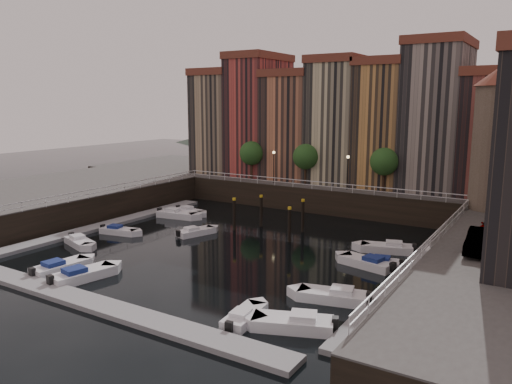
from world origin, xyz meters
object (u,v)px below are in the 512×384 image
Objects in this scene: boat_left_3 at (177,214)px; car_c at (494,243)px; corner_tower at (498,136)px; boat_left_2 at (119,231)px; car_a at (495,227)px; mooring_pilings at (271,217)px; car_b at (481,242)px; gangway at (450,227)px; boat_left_1 at (79,242)px.

car_c reaches higher than boat_left_3.
corner_tower reaches higher than boat_left_2.
mooring_pilings is at bearing -174.85° from car_a.
car_b is at bearing -134.53° from car_c.
gangway is 7.68m from car_a.
corner_tower is 3.10× the size of boat_left_1.
boat_left_2 is (-13.03, -8.76, -1.33)m from mooring_pilings.
gangway reaches higher than boat_left_1.
mooring_pilings reaches higher than boat_left_2.
mooring_pilings is 1.43× the size of boat_left_3.
boat_left_2 is at bearing -170.06° from car_c.
boat_left_3 is (-12.78, -0.04, -1.26)m from mooring_pilings.
car_c is (34.54, 7.16, 3.41)m from boat_left_1.
gangway is 29.90m from boat_left_3.
boat_left_2 is (-29.79, -13.12, -1.59)m from gangway.
car_b is at bearing -8.70° from boat_left_2.
car_b is at bearing -83.14° from car_a.
corner_tower is at bearing 107.46° from car_a.
car_b reaches higher than boat_left_1.
corner_tower is 2.70× the size of car_c.
car_a is (34.10, 7.04, 3.43)m from boat_left_2.
car_b reaches higher than car_c.
car_c is (0.47, -4.80, -0.01)m from car_a.
mooring_pilings reaches higher than boat_left_1.
car_b is (33.82, 1.62, 3.48)m from boat_left_2.
boat_left_3 is 1.17× the size of car_a.
corner_tower is 38.42m from boat_left_2.
corner_tower is at bearing 57.20° from gangway.
car_a reaches higher than car_c.
car_b is (20.79, -7.14, 2.15)m from mooring_pilings.
car_a reaches higher than boat_left_1.
corner_tower reaches higher than gangway.
boat_left_2 is 0.88× the size of car_b.
corner_tower is 2.67× the size of boat_left_3.
car_a reaches higher than boat_left_3.
gangway is at bearing 49.29° from boat_left_1.
corner_tower is at bearing 103.24° from car_c.
car_a is at bearing -54.59° from gangway.
corner_tower is 35.03m from boat_left_3.
boat_left_1 is 34.59m from car_b.
boat_left_1 is at bearing -101.04° from boat_left_2.
car_b reaches higher than car_a.
car_b reaches higher than gangway.
gangway is 1.88× the size of car_a.
car_c is (21.54, -6.53, 2.09)m from mooring_pilings.
car_a is 5.42m from car_b.
mooring_pilings is 1.72× the size of boat_left_2.
boat_left_3 is at bearing 107.15° from boat_left_1.
gangway is 1.12× the size of mooring_pilings.
corner_tower is 3.12× the size of car_a.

